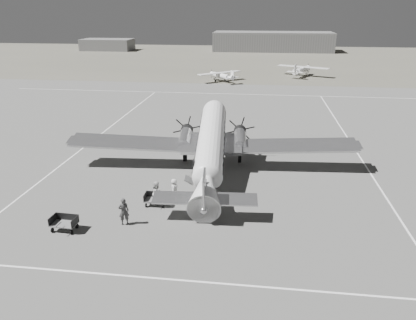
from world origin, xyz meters
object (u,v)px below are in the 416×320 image
object	(u,v)px
dc3_airliner	(211,147)
shed_secondary	(108,45)
baggage_cart_far	(64,223)
ground_crew	(124,211)
baggage_cart_near	(155,199)
ramp_agent	(157,193)
light_plane_left	(221,77)
hangar_main	(273,41)
passenger	(174,189)
light_plane_right	(302,71)

from	to	relation	value
dc3_airliner	shed_secondary	bearing A→B (deg)	110.72
baggage_cart_far	ground_crew	bearing A→B (deg)	22.46
baggage_cart_near	ramp_agent	size ratio (longest dim) A/B	0.89
shed_secondary	ground_crew	xyz separation A→B (m)	(47.02, -123.16, -0.97)
ground_crew	light_plane_left	bearing A→B (deg)	-116.99
dc3_airliner	ramp_agent	size ratio (longest dim) A/B	14.24
light_plane_left	baggage_cart_near	xyz separation A→B (m)	(0.52, -57.70, -0.58)
hangar_main	light_plane_left	distance (m)	68.35
dc3_airliner	ground_crew	bearing A→B (deg)	-120.70
ramp_agent	light_plane_left	bearing A→B (deg)	7.74
shed_secondary	hangar_main	bearing A→B (deg)	4.76
shed_secondary	dc3_airliner	bearing A→B (deg)	-65.29
baggage_cart_near	baggage_cart_far	bearing A→B (deg)	-140.83
shed_secondary	baggage_cart_far	distance (m)	131.79
baggage_cart_near	light_plane_left	bearing A→B (deg)	89.17
shed_secondary	passenger	bearing A→B (deg)	-67.25
hangar_main	shed_secondary	world-z (taller)	hangar_main
dc3_airliner	baggage_cart_near	world-z (taller)	dc3_airliner
baggage_cart_near	baggage_cart_far	distance (m)	7.05
baggage_cart_far	dc3_airliner	bearing A→B (deg)	55.02
light_plane_right	ground_crew	distance (m)	72.78
light_plane_right	baggage_cart_far	size ratio (longest dim) A/B	6.43
baggage_cart_near	ramp_agent	xyz separation A→B (m)	(0.15, 0.11, 0.49)
hangar_main	dc3_airliner	size ratio (longest dim) A/B	1.49
light_plane_right	passenger	bearing A→B (deg)	-78.65
baggage_cart_near	ground_crew	xyz separation A→B (m)	(-1.46, -3.22, 0.53)
baggage_cart_far	passenger	size ratio (longest dim) A/B	1.08
hangar_main	light_plane_right	xyz separation A→B (m)	(5.60, -57.79, -2.06)
baggage_cart_far	ground_crew	distance (m)	4.16
shed_secondary	light_plane_right	xyz separation A→B (m)	(65.60, -52.79, -0.76)
hangar_main	passenger	xyz separation A→B (m)	(-10.27, -123.58, -2.44)
baggage_cart_far	ramp_agent	xyz separation A→B (m)	(5.52, 4.69, 0.46)
light_plane_right	hangar_main	bearing A→B (deg)	120.45
hangar_main	ramp_agent	distance (m)	125.37
baggage_cart_far	ramp_agent	world-z (taller)	ramp_agent
dc3_airliner	passenger	bearing A→B (deg)	-117.18
hangar_main	dc3_airliner	distance (m)	118.41
light_plane_left	ramp_agent	distance (m)	57.59
light_plane_right	passenger	distance (m)	67.68
baggage_cart_far	ground_crew	xyz separation A→B (m)	(3.90, 1.36, 0.50)
hangar_main	dc3_airliner	bearing A→B (deg)	-93.85
shed_secondary	light_plane_left	distance (m)	78.59
dc3_airliner	baggage_cart_near	xyz separation A→B (m)	(-3.57, -6.80, -2.19)
baggage_cart_far	ground_crew	size ratio (longest dim) A/B	0.91
light_plane_right	light_plane_left	bearing A→B (deg)	-126.88
shed_secondary	ramp_agent	size ratio (longest dim) A/B	9.09
light_plane_right	ground_crew	size ratio (longest dim) A/B	5.82
shed_secondary	ramp_agent	bearing A→B (deg)	-67.91
dc3_airliner	hangar_main	bearing A→B (deg)	82.16
light_plane_right	ground_crew	bearing A→B (deg)	-79.88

